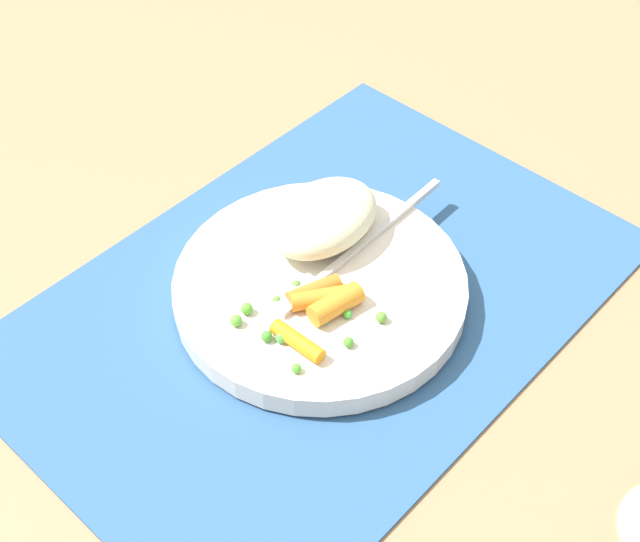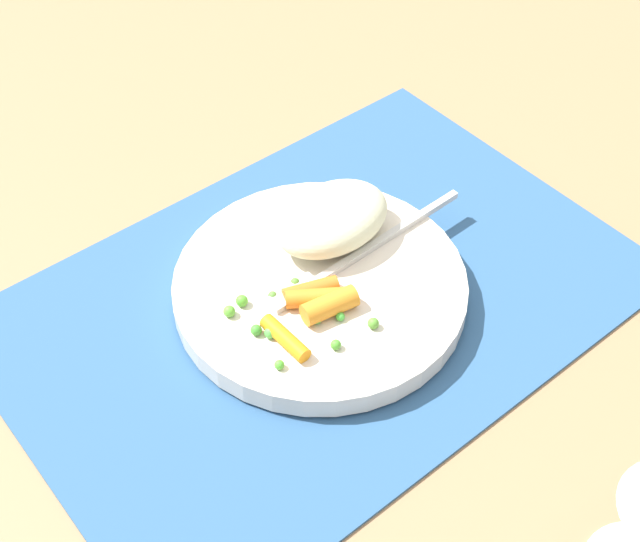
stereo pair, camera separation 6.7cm
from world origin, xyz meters
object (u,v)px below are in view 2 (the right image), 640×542
at_px(plate, 320,288).
at_px(carrot_portion, 314,306).
at_px(fork, 349,259).
at_px(rice_mound, 332,218).

distance_m(plate, carrot_portion, 0.04).
bearing_deg(carrot_portion, plate, -136.31).
xyz_separation_m(plate, carrot_portion, (0.03, 0.02, 0.02)).
height_order(carrot_portion, fork, carrot_portion).
xyz_separation_m(rice_mound, carrot_portion, (0.06, 0.06, -0.01)).
bearing_deg(plate, carrot_portion, 43.69).
distance_m(rice_mound, carrot_portion, 0.09).
relative_size(rice_mound, fork, 0.51).
height_order(rice_mound, fork, rice_mound).
bearing_deg(carrot_portion, fork, -156.31).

